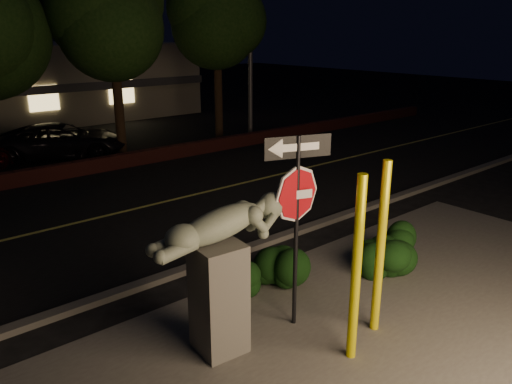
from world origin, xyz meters
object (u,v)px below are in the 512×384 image
Objects in this scene: yellow_pole_right at (380,249)px; parked_car_dark at (62,141)px; yellow_pole_left at (356,271)px; signpost at (297,195)px; sculpture at (220,263)px.

parked_car_dark is at bearing 89.05° from yellow_pole_right.
yellow_pole_left is 0.90m from yellow_pole_right.
signpost is (-0.03, 1.19, 0.84)m from yellow_pole_left.
signpost reaches higher than sculpture.
signpost is at bearing 91.64° from yellow_pole_left.
signpost reaches higher than yellow_pole_right.
signpost reaches higher than yellow_pole_left.
sculpture is (-1.36, 1.41, 0.02)m from yellow_pole_left.
yellow_pole_right is 0.60× the size of parked_car_dark.
yellow_pole_right is at bearing -155.33° from parked_car_dark.
yellow_pole_left is 1.96m from sculpture.
yellow_pole_left reaches higher than sculpture.
yellow_pole_right is at bearing -22.79° from sculpture.
sculpture is (-2.23, 1.18, 0.02)m from yellow_pole_right.
sculpture is at bearing -164.62° from parked_car_dark.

